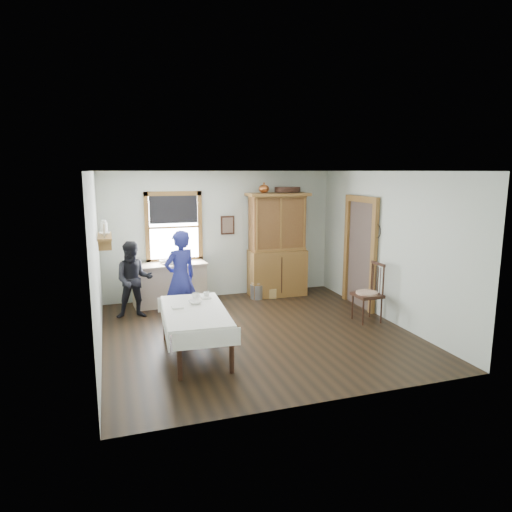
% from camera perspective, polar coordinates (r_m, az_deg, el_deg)
% --- Properties ---
extents(room, '(5.01, 5.01, 2.70)m').
position_cam_1_polar(room, '(7.50, 0.09, 0.21)').
color(room, black).
rests_on(room, ground).
extents(window, '(1.18, 0.07, 1.48)m').
position_cam_1_polar(window, '(9.62, -10.24, 4.07)').
color(window, white).
rests_on(window, room).
extents(doorway, '(0.09, 1.14, 2.22)m').
position_cam_1_polar(doorway, '(9.31, 12.92, 0.82)').
color(doorway, '#4D3E37').
rests_on(doorway, room).
extents(wall_shelf, '(0.24, 1.00, 0.44)m').
position_cam_1_polar(wall_shelf, '(8.62, -18.41, 2.53)').
color(wall_shelf, olive).
rests_on(wall_shelf, room).
extents(framed_picture, '(0.30, 0.04, 0.40)m').
position_cam_1_polar(framed_picture, '(9.85, -3.56, 3.87)').
color(framed_picture, '#361D13').
rests_on(framed_picture, room).
extents(rug_beater, '(0.01, 0.27, 0.27)m').
position_cam_1_polar(rug_beater, '(8.77, 14.88, 3.82)').
color(rug_beater, black).
rests_on(rug_beater, room).
extents(work_counter, '(1.53, 0.67, 0.85)m').
position_cam_1_polar(work_counter, '(9.49, -10.74, -3.47)').
color(work_counter, tan).
rests_on(work_counter, room).
extents(china_hutch, '(1.33, 0.65, 2.24)m').
position_cam_1_polar(china_hutch, '(9.92, 2.68, 1.42)').
color(china_hutch, olive).
rests_on(china_hutch, room).
extents(dining_table, '(1.03, 1.81, 0.70)m').
position_cam_1_polar(dining_table, '(6.90, -7.60, -9.42)').
color(dining_table, white).
rests_on(dining_table, room).
extents(spindle_chair, '(0.51, 0.51, 1.09)m').
position_cam_1_polar(spindle_chair, '(8.50, 13.75, -4.41)').
color(spindle_chair, '#361D13').
rests_on(spindle_chair, room).
extents(pail, '(0.29, 0.29, 0.31)m').
position_cam_1_polar(pail, '(9.81, 0.13, -4.46)').
color(pail, gray).
rests_on(pail, room).
extents(wicker_basket, '(0.40, 0.33, 0.21)m').
position_cam_1_polar(wicker_basket, '(9.91, 1.49, -4.61)').
color(wicker_basket, tan).
rests_on(wicker_basket, room).
extents(woman_blue, '(0.67, 0.57, 1.57)m').
position_cam_1_polar(woman_blue, '(8.16, -9.41, -3.15)').
color(woman_blue, navy).
rests_on(woman_blue, room).
extents(figure_dark, '(0.68, 0.54, 1.33)m').
position_cam_1_polar(figure_dark, '(8.74, -15.00, -3.24)').
color(figure_dark, black).
rests_on(figure_dark, room).
extents(table_cup_a, '(0.14, 0.14, 0.10)m').
position_cam_1_polar(table_cup_a, '(7.30, -7.52, -4.98)').
color(table_cup_a, white).
rests_on(table_cup_a, dining_table).
extents(table_cup_b, '(0.10, 0.10, 0.09)m').
position_cam_1_polar(table_cup_b, '(7.37, -6.23, -4.83)').
color(table_cup_b, white).
rests_on(table_cup_b, dining_table).
extents(table_bowl, '(0.25, 0.25, 0.05)m').
position_cam_1_polar(table_bowl, '(7.05, -7.63, -5.74)').
color(table_bowl, white).
rests_on(table_bowl, dining_table).
extents(counter_book, '(0.20, 0.26, 0.02)m').
position_cam_1_polar(counter_book, '(9.38, -11.76, -0.92)').
color(counter_book, brown).
rests_on(counter_book, work_counter).
extents(counter_bowl, '(0.20, 0.20, 0.06)m').
position_cam_1_polar(counter_bowl, '(9.45, -11.40, -0.69)').
color(counter_bowl, white).
rests_on(counter_bowl, work_counter).
extents(shelf_bowl, '(0.22, 0.22, 0.05)m').
position_cam_1_polar(shelf_bowl, '(8.63, -18.42, 2.70)').
color(shelf_bowl, white).
rests_on(shelf_bowl, wall_shelf).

